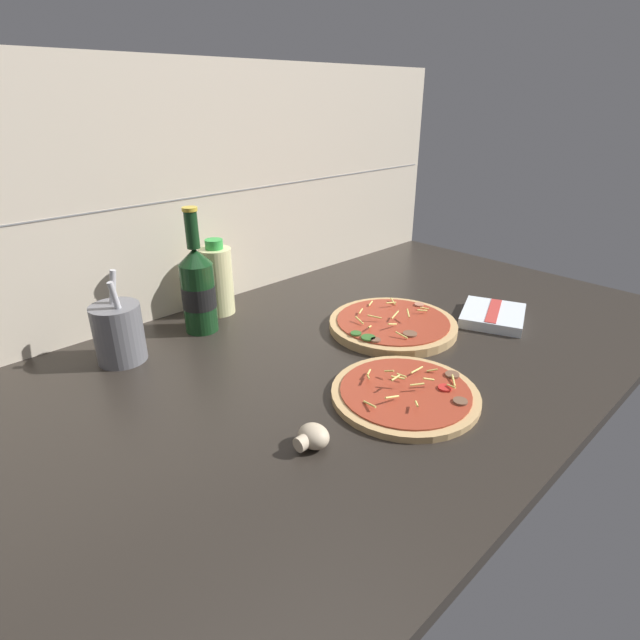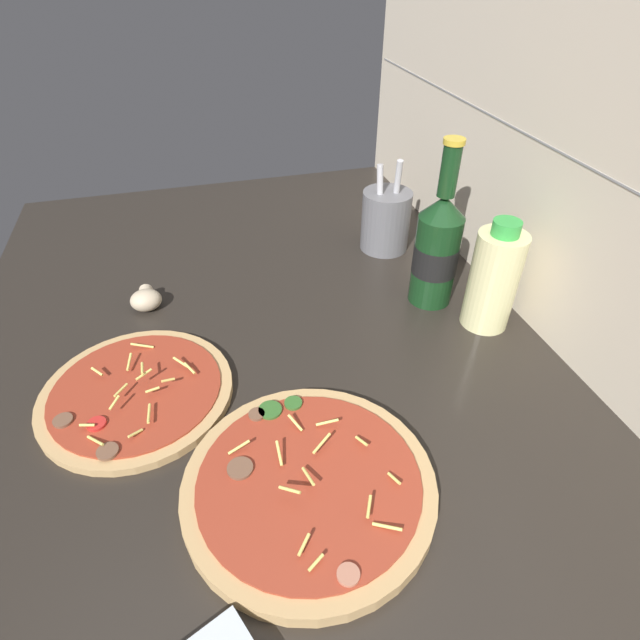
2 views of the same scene
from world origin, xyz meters
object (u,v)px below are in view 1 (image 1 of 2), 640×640
Objects in this scene: pizza_near at (405,394)px; oil_bottle at (217,280)px; beer_bottle at (198,289)px; pizza_far at (393,325)px; mushroom_left at (312,437)px; utensil_crock at (119,332)px; dish_towel at (493,315)px.

pizza_near is 1.43× the size of oil_bottle.
oil_bottle is (8.66, 5.84, -1.62)cm from beer_bottle.
pizza_far is 5.31× the size of mushroom_left.
pizza_far reaches higher than mushroom_left.
pizza_far is 1.04× the size of beer_bottle.
utensil_crock is (-19.44, -1.16, -3.99)cm from beer_bottle.
beer_bottle is 10.57cm from oil_bottle.
utensil_crock is at bearing 149.56° from dish_towel.
pizza_far is at bearing -43.48° from beer_bottle.
beer_bottle is 1.41× the size of dish_towel.
mushroom_left is (-42.43, -18.10, 0.73)cm from pizza_far.
utensil_crock is (-9.06, 47.33, 4.34)cm from mushroom_left.
utensil_crock is at bearing -166.01° from oil_bottle.
beer_bottle reaches higher than pizza_far.
oil_bottle is at bearing 70.68° from mushroom_left.
dish_towel is at bearing -30.44° from utensil_crock.
dish_towel is at bearing 8.09° from pizza_near.
pizza_near is at bearing -3.99° from mushroom_left.
pizza_far is 43.76cm from oil_bottle.
oil_bottle is 0.92× the size of dish_towel.
oil_bottle reaches higher than pizza_near.
mushroom_left is 48.38cm from utensil_crock.
pizza_far is at bearing 43.09° from pizza_near.
beer_bottle reaches higher than utensil_crock.
dish_towel is at bearing -32.43° from pizza_far.
oil_bottle is at bearing 131.94° from dish_towel.
utensil_crock is at bearing 100.84° from mushroom_left.
beer_bottle is at bearing 77.92° from mushroom_left.
utensil_crock is (-51.50, 29.23, 5.07)cm from pizza_far.
pizza_far is 1.46× the size of dish_towel.
mushroom_left is 0.29× the size of utensil_crock.
mushroom_left is (-21.48, 1.50, 1.08)cm from pizza_near.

